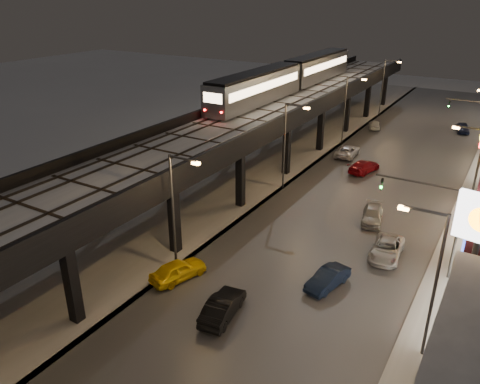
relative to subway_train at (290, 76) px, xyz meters
The scene contains 26 objects.
road_surface 22.56m from the subway_train, 40.11° to the right, with size 17.00×120.00×0.06m, color #46474D.
sidewalk_right 30.47m from the subway_train, 27.40° to the right, with size 4.00×120.00×0.14m, color #9FA1A8.
under_viaduct_pavement 16.10m from the subway_train, 79.49° to the right, with size 11.00×120.00×0.06m, color #9FA1A8.
elevated_viaduct 17.06m from the subway_train, 81.45° to the right, with size 9.00×100.00×6.30m.
viaduct_trackbed 16.83m from the subway_train, 81.42° to the right, with size 8.40×100.00×0.32m.
viaduct_parapet_streetside 17.92m from the subway_train, 67.43° to the right, with size 0.30×100.00×1.10m, color black.
viaduct_parapet_far 16.66m from the subway_train, 96.41° to the right, with size 0.30×100.00×1.10m, color black.
streetlight_left_1 36.53m from the subway_train, 77.18° to the right, with size 2.57×0.28×9.00m.
streetlight_right_1 43.65m from the subway_train, 54.59° to the right, with size 2.56×0.28×9.00m.
streetlight_left_2 19.52m from the subway_train, 65.21° to the right, with size 2.57×0.28×9.00m.
streetlight_right_2 30.86m from the subway_train, 34.72° to the right, with size 2.56×0.28×9.00m.
streetlight_left_3 8.71m from the subway_train, ahead, with size 2.57×0.28×9.00m.
streetlight_left_4 20.46m from the subway_train, 66.45° to the left, with size 2.57×0.28×9.00m.
traffic_light_rig_a 36.18m from the subway_train, 47.42° to the right, with size 6.10×0.34×7.00m.
subway_train is the anchor object (origin of this frame).
car_taxi 38.41m from the subway_train, 76.40° to the right, with size 1.72×4.26×1.45m, color yellow.
car_near_white 41.61m from the subway_train, 70.15° to the right, with size 1.54×4.40×1.45m, color black.
car_mid_silver 13.54m from the subway_train, 22.37° to the right, with size 2.23×4.84×1.35m, color silver.
car_mid_dark 17.95m from the subway_train, 32.16° to the right, with size 1.90×4.68×1.36m, color maroon.
car_far_white 15.84m from the subway_train, 46.48° to the left, with size 1.52×3.78×1.29m, color silver.
car_onc_silver 37.71m from the subway_train, 60.07° to the right, with size 1.37×3.94×1.30m, color #0E1932.
car_onc_dark 34.06m from the subway_train, 51.05° to the right, with size 2.18×4.72×1.31m, color #BBBCC2.
car_onc_white 28.35m from the subway_train, 48.30° to the right, with size 1.73×4.25×1.23m, color #A1A4A9.
car_onc_red 26.84m from the subway_train, 34.81° to the left, with size 1.59×3.95×1.35m, color #111632.
sign_citgo 45.90m from the subway_train, 53.96° to the right, with size 2.31×0.39×10.96m.
sign_carwash 41.47m from the subway_train, 49.28° to the right, with size 1.61×0.35×8.36m.
Camera 1 is at (18.81, -10.19, 19.22)m, focal length 35.00 mm.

